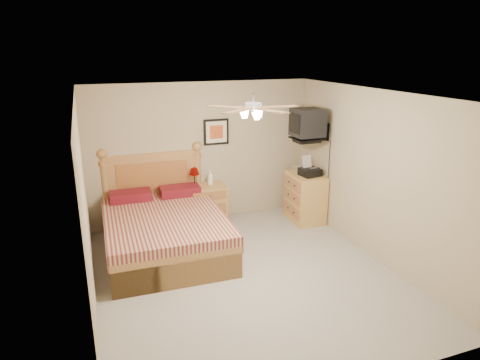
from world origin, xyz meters
The scene contains 17 objects.
floor centered at (0.00, 0.00, 0.00)m, with size 4.50×4.50×0.00m, color #9A948B.
ceiling centered at (0.00, 0.00, 2.50)m, with size 4.00×4.50×0.04m, color white.
wall_back centered at (0.00, 2.25, 1.25)m, with size 4.00×0.04×2.50m, color tan.
wall_front centered at (0.00, -2.25, 1.25)m, with size 4.00×0.04×2.50m, color tan.
wall_left centered at (-2.00, 0.00, 1.25)m, with size 0.04×4.50×2.50m, color tan.
wall_right centered at (2.00, 0.00, 1.25)m, with size 0.04×4.50×2.50m, color tan.
bed centered at (-0.92, 1.12, 0.74)m, with size 1.74×2.28×1.48m, color #A56536, non-canonical shape.
nightstand centered at (0.00, 2.00, 0.36)m, with size 0.66×0.49×0.71m, color #B67E46.
table_lamp centered at (-0.20, 2.04, 0.88)m, with size 0.18×0.18×0.34m, color #5F0401, non-canonical shape.
lotion_bottle centered at (0.09, 2.05, 0.84)m, with size 0.10×0.10×0.26m, color white.
framed_picture centered at (0.27, 2.23, 1.62)m, with size 0.46×0.04×0.46m, color black.
dresser centered at (1.73, 1.53, 0.44)m, with size 0.52×0.75×0.89m, color tan.
fax_machine centered at (1.74, 1.42, 1.06)m, with size 0.32×0.35×0.35m, color black, non-canonical shape.
magazine_lower centered at (1.65, 1.79, 0.90)m, with size 0.22×0.30×0.03m, color #B2AA8E.
magazine_upper centered at (1.68, 1.79, 0.92)m, with size 0.21×0.29×0.02m, color tan.
wall_tv centered at (1.75, 1.34, 1.81)m, with size 0.56×0.46×0.58m, color black, non-canonical shape.
ceiling_fan centered at (0.00, -0.20, 2.36)m, with size 1.14×1.14×0.28m, color white, non-canonical shape.
Camera 1 is at (-1.91, -4.95, 3.04)m, focal length 32.00 mm.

